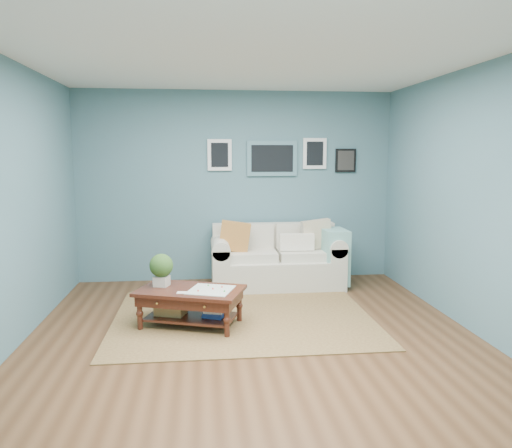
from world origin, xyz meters
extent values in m
plane|color=brown|center=(0.00, 0.00, 0.00)|extent=(5.00, 5.00, 0.00)
plane|color=white|center=(0.00, 0.00, 2.70)|extent=(5.00, 5.00, 0.00)
cube|color=slate|center=(0.00, 2.50, 1.35)|extent=(4.50, 0.02, 2.70)
cube|color=slate|center=(0.00, -2.50, 1.35)|extent=(4.50, 0.02, 2.70)
cube|color=slate|center=(-2.25, 0.00, 1.35)|extent=(0.02, 5.00, 2.70)
cube|color=slate|center=(2.25, 0.00, 1.35)|extent=(0.02, 5.00, 2.70)
cube|color=slate|center=(0.52, 2.48, 1.75)|extent=(0.72, 0.03, 0.50)
cube|color=black|center=(0.52, 2.46, 1.75)|extent=(0.60, 0.01, 0.38)
cube|color=white|center=(-0.23, 2.48, 1.80)|extent=(0.34, 0.03, 0.44)
cube|color=white|center=(1.14, 2.48, 1.82)|extent=(0.34, 0.03, 0.44)
cube|color=black|center=(1.60, 2.48, 1.72)|extent=(0.30, 0.03, 0.34)
cube|color=brown|center=(-0.05, 0.71, 0.01)|extent=(2.84, 2.27, 0.01)
cube|color=beige|center=(0.52, 1.99, 0.20)|extent=(1.32, 0.82, 0.39)
cube|color=beige|center=(0.52, 2.31, 0.61)|extent=(1.73, 0.20, 0.45)
cube|color=beige|center=(-0.25, 1.99, 0.29)|extent=(0.22, 0.82, 0.58)
cube|color=beige|center=(1.29, 1.99, 0.29)|extent=(0.22, 0.82, 0.58)
cylinder|color=beige|center=(-0.25, 1.99, 0.58)|extent=(0.24, 0.82, 0.24)
cylinder|color=beige|center=(1.29, 1.99, 0.58)|extent=(0.24, 0.82, 0.24)
cube|color=beige|center=(0.16, 1.93, 0.45)|extent=(0.67, 0.52, 0.12)
cube|color=beige|center=(0.87, 1.93, 0.45)|extent=(0.67, 0.52, 0.12)
cube|color=beige|center=(0.16, 2.19, 0.68)|extent=(0.67, 0.11, 0.34)
cube|color=beige|center=(0.87, 2.19, 0.68)|extent=(0.67, 0.11, 0.34)
cube|color=#BE6329|center=(-0.06, 1.94, 0.72)|extent=(0.45, 0.16, 0.44)
cube|color=beige|center=(1.08, 2.01, 0.72)|extent=(0.44, 0.17, 0.43)
cube|color=silver|center=(0.78, 1.90, 0.63)|extent=(0.47, 0.11, 0.22)
cube|color=#86C5B8|center=(1.29, 1.88, 0.43)|extent=(0.32, 0.51, 0.74)
cube|color=#34150D|center=(-0.63, 0.50, 0.39)|extent=(1.23, 0.95, 0.04)
cube|color=#34150D|center=(-0.63, 0.50, 0.32)|extent=(1.14, 0.86, 0.11)
cube|color=#34150D|center=(-0.63, 0.50, 0.10)|extent=(1.02, 0.74, 0.02)
sphere|color=gold|center=(-0.96, 0.31, 0.32)|extent=(0.03, 0.03, 0.03)
sphere|color=gold|center=(-0.48, 0.14, 0.32)|extent=(0.03, 0.03, 0.03)
cylinder|color=#34150D|center=(-1.15, 0.42, 0.18)|extent=(0.05, 0.05, 0.37)
cylinder|color=#34150D|center=(-0.26, 0.12, 0.18)|extent=(0.05, 0.05, 0.37)
cylinder|color=#34150D|center=(-0.99, 0.88, 0.18)|extent=(0.05, 0.05, 0.37)
cylinder|color=#34150D|center=(-0.10, 0.58, 0.18)|extent=(0.05, 0.05, 0.37)
cube|color=beige|center=(-0.93, 0.65, 0.46)|extent=(0.18, 0.18, 0.11)
sphere|color=#244D1D|center=(-0.93, 0.65, 0.63)|extent=(0.25, 0.25, 0.25)
cube|color=silver|center=(-0.41, 0.43, 0.41)|extent=(0.55, 0.55, 0.01)
cube|color=#9C7A46|center=(-0.84, 0.57, 0.20)|extent=(0.36, 0.30, 0.18)
cube|color=#244190|center=(-0.38, 0.43, 0.16)|extent=(0.26, 0.22, 0.10)
camera|label=1|loc=(-0.49, -4.65, 1.82)|focal=35.00mm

